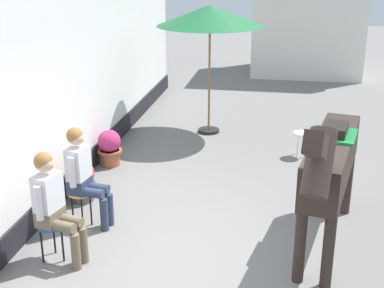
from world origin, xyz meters
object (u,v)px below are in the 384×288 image
seated_visitor_far (83,172)px  flower_planter_inner_far (81,180)px  saddled_horse_center (330,163)px  spare_stool_white (302,136)px  cafe_parasol (210,16)px  flower_planter_farthest (110,147)px  seated_visitor_near (53,202)px

seated_visitor_far → flower_planter_inner_far: size_ratio=2.17×
saddled_horse_center → spare_stool_white: saddled_horse_center is taller
saddled_horse_center → cafe_parasol: (-2.09, 4.31, 1.20)m
seated_visitor_far → spare_stool_white: size_ratio=3.02×
seated_visitor_far → flower_planter_inner_far: (-0.33, 0.70, -0.44)m
saddled_horse_center → flower_planter_farthest: saddled_horse_center is taller
seated_visitor_near → spare_stool_white: size_ratio=3.02×
seated_visitor_far → spare_stool_white: bearing=46.9°
seated_visitor_near → saddled_horse_center: size_ratio=0.47×
seated_visitor_near → spare_stool_white: bearing=54.0°
flower_planter_inner_far → spare_stool_white: flower_planter_inner_far is taller
seated_visitor_near → flower_planter_inner_far: seated_visitor_near is taller
saddled_horse_center → seated_visitor_near: bearing=-164.9°
flower_planter_inner_far → saddled_horse_center: bearing=-12.4°
saddled_horse_center → spare_stool_white: 3.31m
cafe_parasol → spare_stool_white: (1.86, -1.10, -1.96)m
flower_planter_inner_far → cafe_parasol: 4.32m
seated_visitor_far → cafe_parasol: 4.66m
flower_planter_inner_far → seated_visitor_far: bearing=-64.9°
saddled_horse_center → flower_planter_inner_far: 3.67m
seated_visitor_near → seated_visitor_far: (0.01, 0.93, 0.00)m
flower_planter_farthest → cafe_parasol: 3.26m
flower_planter_farthest → spare_stool_white: 3.46m
seated_visitor_near → flower_planter_farthest: 3.12m
seated_visitor_near → cafe_parasol: bearing=78.1°
seated_visitor_near → spare_stool_white: (2.95, 4.07, -0.38)m
saddled_horse_center → flower_planter_farthest: bearing=148.0°
flower_planter_inner_far → cafe_parasol: size_ratio=0.25×
seated_visitor_near → flower_planter_inner_far: 1.71m
cafe_parasol → saddled_horse_center: bearing=-64.2°
seated_visitor_near → flower_planter_farthest: bearing=96.6°
flower_planter_inner_far → spare_stool_white: 4.08m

